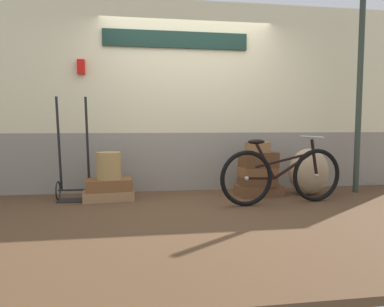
{
  "coord_description": "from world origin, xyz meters",
  "views": [
    {
      "loc": [
        -0.69,
        -4.32,
        0.98
      ],
      "look_at": [
        -0.03,
        0.12,
        0.61
      ],
      "focal_mm": 32.22,
      "sensor_mm": 36.0,
      "label": 1
    }
  ],
  "objects_px": {
    "burlap_sack": "(308,172)",
    "suitcase_0": "(109,195)",
    "wicker_basket": "(109,166)",
    "luggage_trolley": "(74,175)",
    "bicycle": "(282,175)",
    "suitcase_2": "(258,190)",
    "suitcase_6": "(258,147)",
    "suitcase_3": "(257,181)",
    "suitcase_1": "(109,185)",
    "suitcase_4": "(258,172)",
    "suitcase_5": "(258,160)"
  },
  "relations": [
    {
      "from": "luggage_trolley",
      "to": "burlap_sack",
      "type": "height_order",
      "value": "luggage_trolley"
    },
    {
      "from": "suitcase_4",
      "to": "luggage_trolley",
      "type": "xyz_separation_m",
      "value": [
        -2.47,
        0.1,
        -0.0
      ]
    },
    {
      "from": "suitcase_3",
      "to": "luggage_trolley",
      "type": "relative_size",
      "value": 0.37
    },
    {
      "from": "suitcase_2",
      "to": "suitcase_3",
      "type": "distance_m",
      "value": 0.15
    },
    {
      "from": "suitcase_1",
      "to": "suitcase_2",
      "type": "bearing_deg",
      "value": -6.28
    },
    {
      "from": "suitcase_2",
      "to": "suitcase_5",
      "type": "distance_m",
      "value": 0.43
    },
    {
      "from": "suitcase_6",
      "to": "luggage_trolley",
      "type": "bearing_deg",
      "value": -175.99
    },
    {
      "from": "luggage_trolley",
      "to": "suitcase_1",
      "type": "bearing_deg",
      "value": -11.62
    },
    {
      "from": "suitcase_3",
      "to": "luggage_trolley",
      "type": "bearing_deg",
      "value": 179.32
    },
    {
      "from": "suitcase_5",
      "to": "bicycle",
      "type": "bearing_deg",
      "value": -82.77
    },
    {
      "from": "bicycle",
      "to": "suitcase_4",
      "type": "bearing_deg",
      "value": 104.72
    },
    {
      "from": "suitcase_4",
      "to": "burlap_sack",
      "type": "height_order",
      "value": "burlap_sack"
    },
    {
      "from": "suitcase_1",
      "to": "suitcase_4",
      "type": "height_order",
      "value": "suitcase_4"
    },
    {
      "from": "suitcase_3",
      "to": "suitcase_6",
      "type": "relative_size",
      "value": 1.58
    },
    {
      "from": "suitcase_2",
      "to": "suitcase_3",
      "type": "xyz_separation_m",
      "value": [
        -0.03,
        -0.04,
        0.14
      ]
    },
    {
      "from": "suitcase_6",
      "to": "luggage_trolley",
      "type": "distance_m",
      "value": 2.49
    },
    {
      "from": "suitcase_6",
      "to": "suitcase_1",
      "type": "bearing_deg",
      "value": -173.86
    },
    {
      "from": "suitcase_5",
      "to": "bicycle",
      "type": "height_order",
      "value": "bicycle"
    },
    {
      "from": "suitcase_0",
      "to": "bicycle",
      "type": "height_order",
      "value": "bicycle"
    },
    {
      "from": "bicycle",
      "to": "suitcase_1",
      "type": "bearing_deg",
      "value": 166.23
    },
    {
      "from": "suitcase_6",
      "to": "wicker_basket",
      "type": "relative_size",
      "value": 0.89
    },
    {
      "from": "suitcase_0",
      "to": "suitcase_6",
      "type": "relative_size",
      "value": 2.05
    },
    {
      "from": "suitcase_5",
      "to": "luggage_trolley",
      "type": "distance_m",
      "value": 2.49
    },
    {
      "from": "suitcase_4",
      "to": "suitcase_6",
      "type": "distance_m",
      "value": 0.34
    },
    {
      "from": "luggage_trolley",
      "to": "bicycle",
      "type": "bearing_deg",
      "value": -13.39
    },
    {
      "from": "suitcase_3",
      "to": "suitcase_2",
      "type": "bearing_deg",
      "value": 49.56
    },
    {
      "from": "suitcase_3",
      "to": "suitcase_4",
      "type": "height_order",
      "value": "suitcase_4"
    },
    {
      "from": "luggage_trolley",
      "to": "burlap_sack",
      "type": "bearing_deg",
      "value": -2.46
    },
    {
      "from": "suitcase_6",
      "to": "suitcase_5",
      "type": "bearing_deg",
      "value": 61.4
    },
    {
      "from": "suitcase_2",
      "to": "wicker_basket",
      "type": "bearing_deg",
      "value": 174.07
    },
    {
      "from": "suitcase_0",
      "to": "suitcase_4",
      "type": "bearing_deg",
      "value": -6.64
    },
    {
      "from": "suitcase_2",
      "to": "suitcase_6",
      "type": "height_order",
      "value": "suitcase_6"
    },
    {
      "from": "suitcase_1",
      "to": "bicycle",
      "type": "bearing_deg",
      "value": -20.3
    },
    {
      "from": "suitcase_0",
      "to": "suitcase_1",
      "type": "height_order",
      "value": "suitcase_1"
    },
    {
      "from": "suitcase_4",
      "to": "wicker_basket",
      "type": "height_order",
      "value": "wicker_basket"
    },
    {
      "from": "suitcase_0",
      "to": "suitcase_2",
      "type": "relative_size",
      "value": 1.06
    },
    {
      "from": "suitcase_0",
      "to": "suitcase_4",
      "type": "height_order",
      "value": "suitcase_4"
    },
    {
      "from": "suitcase_4",
      "to": "suitcase_5",
      "type": "height_order",
      "value": "suitcase_5"
    },
    {
      "from": "suitcase_5",
      "to": "bicycle",
      "type": "xyz_separation_m",
      "value": [
        0.12,
        -0.54,
        -0.14
      ]
    },
    {
      "from": "suitcase_0",
      "to": "suitcase_5",
      "type": "relative_size",
      "value": 1.33
    },
    {
      "from": "suitcase_4",
      "to": "suitcase_6",
      "type": "height_order",
      "value": "suitcase_6"
    },
    {
      "from": "bicycle",
      "to": "suitcase_2",
      "type": "bearing_deg",
      "value": 102.38
    },
    {
      "from": "burlap_sack",
      "to": "suitcase_0",
      "type": "bearing_deg",
      "value": 179.23
    },
    {
      "from": "suitcase_0",
      "to": "suitcase_4",
      "type": "distance_m",
      "value": 2.04
    },
    {
      "from": "suitcase_0",
      "to": "wicker_basket",
      "type": "xyz_separation_m",
      "value": [
        0.01,
        -0.0,
        0.39
      ]
    },
    {
      "from": "wicker_basket",
      "to": "luggage_trolley",
      "type": "relative_size",
      "value": 0.26
    },
    {
      "from": "suitcase_1",
      "to": "burlap_sack",
      "type": "bearing_deg",
      "value": -7.44
    },
    {
      "from": "suitcase_0",
      "to": "suitcase_1",
      "type": "xyz_separation_m",
      "value": [
        0.01,
        0.01,
        0.14
      ]
    },
    {
      "from": "suitcase_6",
      "to": "wicker_basket",
      "type": "height_order",
      "value": "suitcase_6"
    },
    {
      "from": "suitcase_1",
      "to": "wicker_basket",
      "type": "height_order",
      "value": "wicker_basket"
    }
  ]
}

